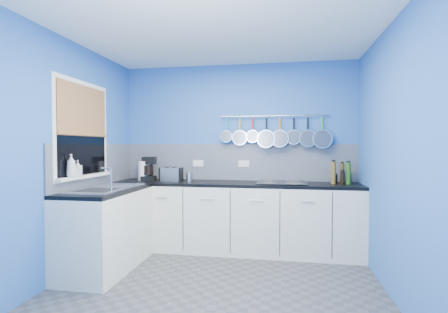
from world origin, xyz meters
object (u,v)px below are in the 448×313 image
(coffee_maker, at_px, (149,169))
(hob, at_px, (282,182))
(canister, at_px, (189,177))
(soap_bottle_b, at_px, (78,168))
(paper_towel, at_px, (143,171))
(toaster, at_px, (171,174))
(soap_bottle_a, at_px, (71,166))

(coffee_maker, xyz_separation_m, hob, (1.82, -0.05, -0.16))
(canister, bearing_deg, soap_bottle_b, -129.86)
(soap_bottle_b, height_order, hob, soap_bottle_b)
(paper_towel, xyz_separation_m, coffee_maker, (0.07, 0.04, 0.03))
(toaster, height_order, canister, toaster)
(soap_bottle_b, relative_size, hob, 0.27)
(toaster, bearing_deg, canister, 4.68)
(soap_bottle_a, relative_size, soap_bottle_b, 1.39)
(canister, bearing_deg, paper_towel, -179.35)
(paper_towel, distance_m, coffee_maker, 0.09)
(soap_bottle_a, distance_m, coffee_maker, 1.29)
(paper_towel, bearing_deg, soap_bottle_b, -103.11)
(soap_bottle_b, bearing_deg, soap_bottle_a, -90.00)
(paper_towel, relative_size, toaster, 0.94)
(canister, bearing_deg, hob, -0.61)
(toaster, xyz_separation_m, canister, (0.25, -0.00, -0.03))
(paper_towel, bearing_deg, soap_bottle_a, -101.94)
(coffee_maker, bearing_deg, soap_bottle_b, -115.04)
(soap_bottle_a, xyz_separation_m, coffee_maker, (0.33, 1.24, -0.11))
(coffee_maker, distance_m, hob, 1.83)
(soap_bottle_b, bearing_deg, hob, 26.82)
(soap_bottle_a, bearing_deg, paper_towel, 78.06)
(soap_bottle_a, distance_m, canister, 1.53)
(soap_bottle_a, xyz_separation_m, canister, (0.92, 1.21, -0.21))
(paper_towel, xyz_separation_m, toaster, (0.41, 0.01, -0.04))
(soap_bottle_b, distance_m, paper_towel, 1.13)
(coffee_maker, bearing_deg, paper_towel, -160.62)
(soap_bottle_b, relative_size, paper_towel, 0.65)
(soap_bottle_b, bearing_deg, canister, 50.14)
(paper_towel, distance_m, toaster, 0.41)
(soap_bottle_b, relative_size, canister, 1.45)
(soap_bottle_a, bearing_deg, hob, 29.13)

